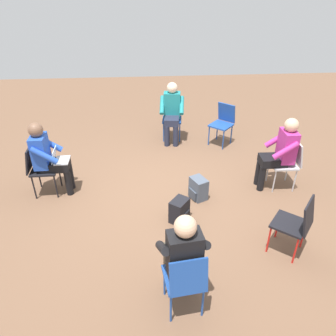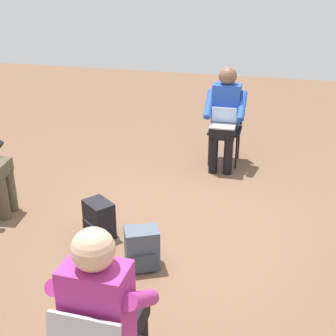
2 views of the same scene
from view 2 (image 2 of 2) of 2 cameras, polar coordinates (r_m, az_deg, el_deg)
name	(u,v)px [view 2 (image 2 of 2)]	position (r m, az deg, el deg)	size (l,w,h in m)	color
ground_plane	(172,235)	(4.51, 0.44, -8.20)	(14.00, 14.00, 0.00)	brown
chair_east	(226,124)	(6.03, 7.07, 5.34)	(0.45, 0.41, 0.85)	black
person_with_laptop	(225,113)	(5.81, 6.98, 6.67)	(0.53, 0.50, 1.24)	black
person_in_magenta	(106,309)	(2.63, -7.63, -16.67)	(0.53, 0.50, 1.24)	black
backpack_near_laptop_user	(99,221)	(4.47, -8.37, -6.44)	(0.33, 0.34, 0.36)	black
backpack_by_empty_chair	(142,250)	(4.02, -3.19, -10.00)	(0.31, 0.34, 0.36)	#475160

